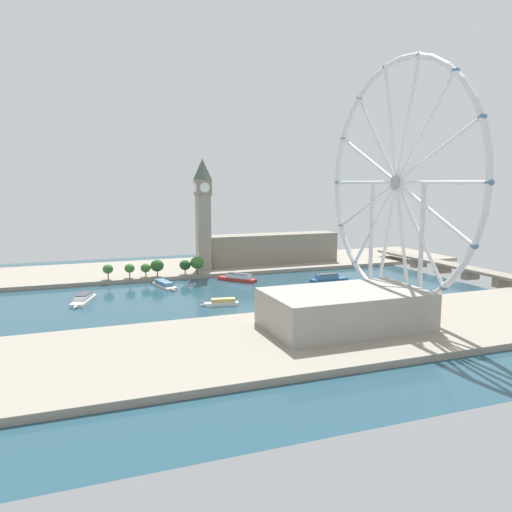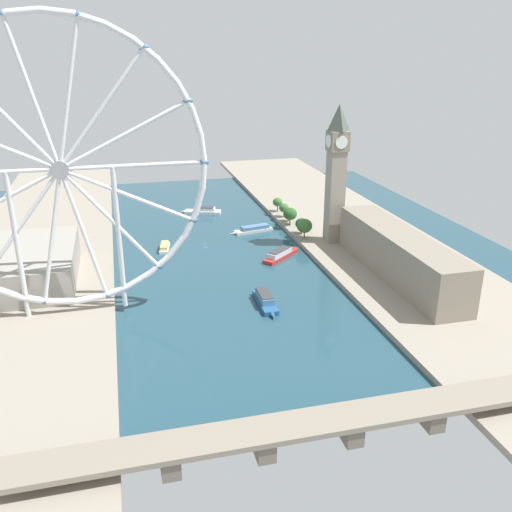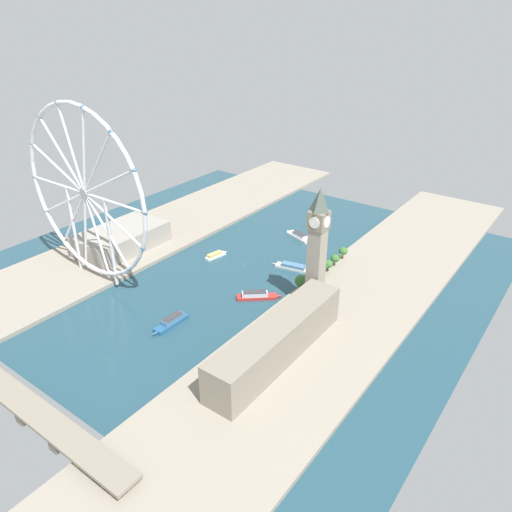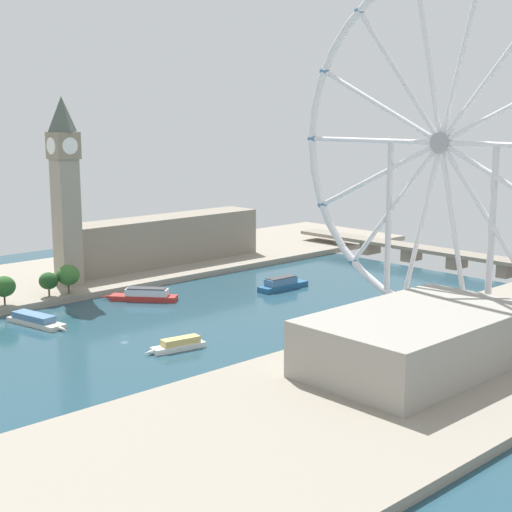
{
  "view_description": "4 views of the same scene",
  "coord_description": "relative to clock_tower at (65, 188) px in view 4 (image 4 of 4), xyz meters",
  "views": [
    {
      "loc": [
        310.12,
        -80.98,
        72.69
      ],
      "look_at": [
        -19.05,
        44.19,
        21.43
      ],
      "focal_mm": 35.67,
      "sensor_mm": 36.0,
      "label": 1
    },
    {
      "loc": [
        52.65,
        343.7,
        122.88
      ],
      "look_at": [
        -19.42,
        61.33,
        11.99
      ],
      "focal_mm": 38.55,
      "sensor_mm": 36.0,
      "label": 2
    },
    {
      "loc": [
        -224.92,
        287.57,
        194.55
      ],
      "look_at": [
        -24.29,
        15.4,
        21.13
      ],
      "focal_mm": 34.27,
      "sensor_mm": 36.0,
      "label": 3
    },
    {
      "loc": [
        237.02,
        -153.15,
        83.34
      ],
      "look_at": [
        -15.07,
        82.45,
        18.28
      ],
      "focal_mm": 53.36,
      "sensor_mm": 36.0,
      "label": 4
    }
  ],
  "objects": [
    {
      "name": "riverbank_left",
      "position": [
        -23.17,
        -23.09,
        -47.3
      ],
      "size": [
        90.0,
        520.0,
        3.0
      ],
      "primitive_type": "cube",
      "color": "gray",
      "rests_on": "ground_plane"
    },
    {
      "name": "tour_boat_3",
      "position": [
        40.25,
        14.65,
        -46.39
      ],
      "size": [
        29.83,
        26.31,
        5.88
      ],
      "rotation": [
        0.0,
        0.0,
        3.85
      ],
      "color": "#B22D28",
      "rests_on": "ground_plane"
    },
    {
      "name": "ferris_wheel",
      "position": [
        158.89,
        66.24,
        23.26
      ],
      "size": [
        133.6,
        3.2,
        135.49
      ],
      "color": "silver",
      "rests_on": "riverbank_right"
    },
    {
      "name": "ground_plane",
      "position": [
        81.62,
        -23.09,
        -48.8
      ],
      "size": [
        379.6,
        379.6,
        0.0
      ],
      "primitive_type": "plane",
      "color": "#234756"
    },
    {
      "name": "parliament_block",
      "position": [
        -12.44,
        65.45,
        -33.15
      ],
      "size": [
        22.0,
        114.9,
        25.3
      ],
      "primitive_type": "cube",
      "color": "gray",
      "rests_on": "riverbank_left"
    },
    {
      "name": "tree_row_embankment",
      "position": [
        16.15,
        -34.75,
        -38.04
      ],
      "size": [
        10.6,
        74.78,
        13.23
      ],
      "color": "#513823",
      "rests_on": "riverbank_left"
    },
    {
      "name": "tour_boat_1",
      "position": [
        67.14,
        76.56,
        -46.32
      ],
      "size": [
        7.72,
        31.96,
        6.1
      ],
      "rotation": [
        0.0,
        0.0,
        1.55
      ],
      "color": "#235684",
      "rests_on": "ground_plane"
    },
    {
      "name": "riverside_hall",
      "position": [
        183.43,
        21.23,
        -36.8
      ],
      "size": [
        45.07,
        76.57,
        18.0
      ],
      "primitive_type": "cube",
      "color": "gray",
      "rests_on": "riverbank_right"
    },
    {
      "name": "clock_tower",
      "position": [
        0.0,
        0.0,
        0.0
      ],
      "size": [
        12.73,
        12.73,
        87.88
      ],
      "color": "gray",
      "rests_on": "riverbank_left"
    },
    {
      "name": "river_bridge",
      "position": [
        81.62,
        181.4,
        -42.21
      ],
      "size": [
        191.6,
        14.38,
        8.81
      ],
      "color": "gray",
      "rests_on": "ground_plane"
    },
    {
      "name": "riverbank_right",
      "position": [
        186.42,
        -23.09,
        -47.3
      ],
      "size": [
        90.0,
        520.0,
        3.0
      ],
      "primitive_type": "cube",
      "color": "gray",
      "rests_on": "ground_plane"
    },
    {
      "name": "tour_boat_4",
      "position": [
        44.01,
        -40.19,
        -46.92
      ],
      "size": [
        33.08,
        12.76,
        4.37
      ],
      "rotation": [
        0.0,
        0.0,
        0.2
      ],
      "color": "beige",
      "rests_on": "ground_plane"
    },
    {
      "name": "tour_boat_0",
      "position": [
        109.0,
        -18.44,
        -46.96
      ],
      "size": [
        8.7,
        23.52,
        4.29
      ],
      "rotation": [
        0.0,
        0.0,
        4.54
      ],
      "color": "white",
      "rests_on": "ground_plane"
    }
  ]
}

